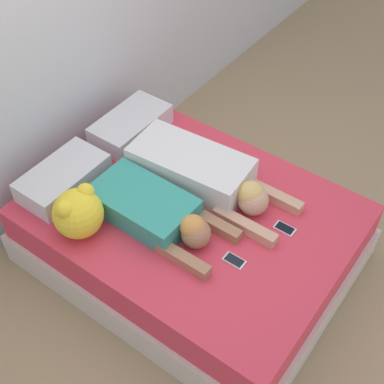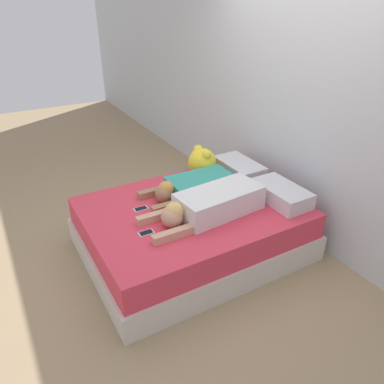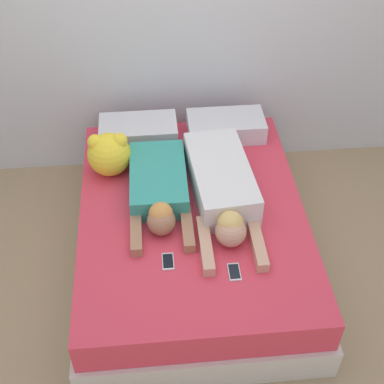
% 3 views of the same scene
% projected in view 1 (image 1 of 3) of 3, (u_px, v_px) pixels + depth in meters
% --- Properties ---
extents(ground_plane, '(12.00, 12.00, 0.00)m').
position_uv_depth(ground_plane, '(192.00, 256.00, 3.68)').
color(ground_plane, '#9E8460').
extents(wall_back, '(12.00, 0.06, 2.60)m').
position_uv_depth(wall_back, '(39.00, 35.00, 3.22)').
color(wall_back, silver).
rests_on(wall_back, ground_plane).
extents(bed, '(1.52, 1.99, 0.49)m').
position_uv_depth(bed, '(192.00, 234.00, 3.51)').
color(bed, beige).
rests_on(bed, ground_plane).
extents(pillow_head_left, '(0.57, 0.32, 0.15)m').
position_uv_depth(pillow_head_left, '(63.00, 178.00, 3.41)').
color(pillow_head_left, silver).
rests_on(pillow_head_left, bed).
extents(pillow_head_right, '(0.57, 0.32, 0.15)m').
position_uv_depth(pillow_head_right, '(131.00, 125.00, 3.78)').
color(pillow_head_right, silver).
rests_on(pillow_head_right, bed).
extents(person_left, '(0.39, 0.92, 0.21)m').
position_uv_depth(person_left, '(156.00, 211.00, 3.20)').
color(person_left, teal).
rests_on(person_left, bed).
extents(person_right, '(0.43, 1.13, 0.22)m').
position_uv_depth(person_right, '(202.00, 173.00, 3.40)').
color(person_right, silver).
rests_on(person_right, bed).
extents(cell_phone_left, '(0.07, 0.13, 0.01)m').
position_uv_depth(cell_phone_left, '(234.00, 261.00, 3.05)').
color(cell_phone_left, silver).
rests_on(cell_phone_left, bed).
extents(cell_phone_right, '(0.07, 0.13, 0.01)m').
position_uv_depth(cell_phone_right, '(285.00, 228.00, 3.21)').
color(cell_phone_right, silver).
rests_on(cell_phone_right, bed).
extents(plush_toy, '(0.30, 0.30, 0.32)m').
position_uv_depth(plush_toy, '(78.00, 213.00, 3.09)').
color(plush_toy, yellow).
rests_on(plush_toy, bed).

